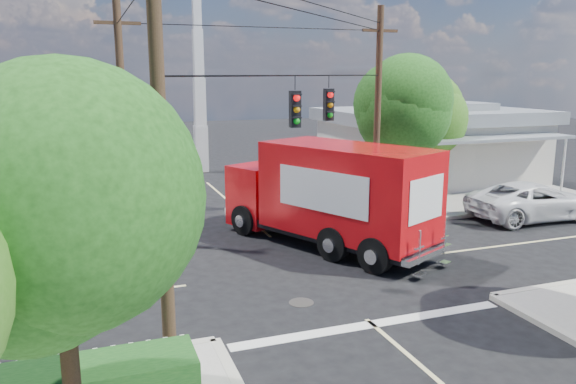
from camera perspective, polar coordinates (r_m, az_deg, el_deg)
name	(u,v)px	position (r m, az deg, el deg)	size (l,w,h in m)	color
ground	(309,270)	(18.41, 2.14, -7.93)	(120.00, 120.00, 0.00)	black
sidewalk_ne	(415,185)	(32.65, 12.75, 0.69)	(14.12, 14.12, 0.14)	#A29D92
road_markings	(327,286)	(17.14, 4.01, -9.47)	(32.00, 32.00, 0.01)	beige
building_ne	(430,142)	(34.09, 14.25, 4.91)	(11.80, 10.20, 4.50)	beige
radio_tower	(199,84)	(36.73, -9.02, 10.80)	(0.80, 0.80, 17.00)	silver
tree_sw_front	(57,209)	(8.73, -22.40, -1.64)	(3.88, 3.78, 6.03)	#422D1C
tree_ne_front	(400,107)	(26.67, 11.28, 8.49)	(4.21, 4.14, 6.66)	#422D1C
tree_ne_back	(421,115)	(29.94, 13.35, 7.63)	(3.77, 3.66, 5.82)	#422D1C
palm_nw_front	(57,106)	(23.60, -22.46, 8.09)	(3.01, 3.08, 5.59)	#422D1C
palm_nw_back	(5,114)	(25.27, -26.82, 7.06)	(3.01, 3.08, 5.19)	#422D1C
utility_poles	(246,123)	(18.40, -4.25, 6.97)	(12.00, 10.68, 9.00)	#473321
picket_fence	(31,382)	(11.90, -24.67, -17.12)	(5.94, 0.06, 1.00)	silver
vending_boxes	(389,197)	(26.37, 10.22, -0.46)	(1.90, 0.50, 1.10)	red
delivery_truck	(330,195)	(20.50, 4.25, -0.28)	(6.10, 9.02, 3.80)	black
parked_car	(534,201)	(26.75, 23.70, -0.83)	(2.71, 5.87, 1.63)	silver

